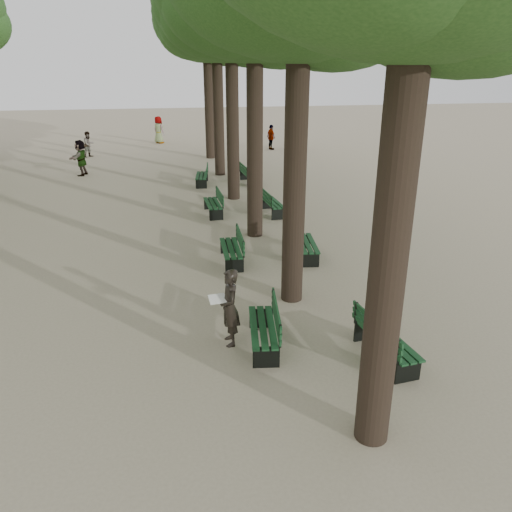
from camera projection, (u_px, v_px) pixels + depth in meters
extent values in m
plane|color=tan|center=(254.00, 373.00, 9.44)|extent=(120.00, 120.00, 0.00)
cylinder|color=#33261C|center=(394.00, 206.00, 6.51)|extent=(0.52, 0.52, 7.50)
cylinder|color=#33261C|center=(296.00, 147.00, 11.09)|extent=(0.52, 0.52, 7.50)
cylinder|color=#33261C|center=(255.00, 122.00, 15.67)|extent=(0.52, 0.52, 7.50)
cylinder|color=#33261C|center=(232.00, 109.00, 20.25)|extent=(0.52, 0.52, 7.50)
ellipsoid|color=#224E1A|center=(231.00, 0.00, 18.82)|extent=(6.00, 6.00, 4.50)
cylinder|color=#33261C|center=(218.00, 100.00, 24.83)|extent=(0.52, 0.52, 7.50)
ellipsoid|color=#224E1A|center=(216.00, 12.00, 23.40)|extent=(6.00, 6.00, 4.50)
cylinder|color=#33261C|center=(208.00, 94.00, 29.41)|extent=(0.52, 0.52, 7.50)
ellipsoid|color=#224E1A|center=(206.00, 20.00, 27.98)|extent=(6.00, 6.00, 4.50)
cube|color=black|center=(263.00, 336.00, 10.28)|extent=(0.76, 1.85, 0.45)
cube|color=#0E3319|center=(263.00, 327.00, 10.20)|extent=(0.77, 1.86, 0.04)
cube|color=#0E3319|center=(276.00, 315.00, 10.11)|extent=(0.28, 1.79, 0.40)
cube|color=black|center=(231.00, 255.00, 14.61)|extent=(0.58, 1.82, 0.45)
cube|color=#0E3319|center=(231.00, 248.00, 14.53)|extent=(0.60, 1.82, 0.04)
cube|color=#0E3319|center=(240.00, 239.00, 14.47)|extent=(0.10, 1.80, 0.40)
cube|color=black|center=(213.00, 209.00, 19.23)|extent=(0.58, 1.82, 0.45)
cube|color=#0E3319|center=(213.00, 203.00, 19.15)|extent=(0.60, 1.82, 0.04)
cube|color=#0E3319|center=(220.00, 196.00, 19.11)|extent=(0.10, 1.80, 0.40)
cube|color=black|center=(202.00, 180.00, 23.93)|extent=(0.74, 1.85, 0.45)
cube|color=#0E3319|center=(201.00, 175.00, 23.85)|extent=(0.76, 1.85, 0.04)
cube|color=#0E3319|center=(207.00, 170.00, 23.77)|extent=(0.27, 1.79, 0.40)
cube|color=black|center=(386.00, 349.00, 9.82)|extent=(0.73, 1.85, 0.45)
cube|color=#0E3319|center=(387.00, 339.00, 9.74)|extent=(0.75, 1.85, 0.04)
cube|color=#0E3319|center=(376.00, 329.00, 9.56)|extent=(0.26, 1.79, 0.40)
cube|color=black|center=(307.00, 250.00, 15.00)|extent=(0.74, 1.85, 0.45)
cube|color=#0E3319|center=(307.00, 243.00, 14.91)|extent=(0.76, 1.85, 0.04)
cube|color=#0E3319|center=(298.00, 235.00, 14.80)|extent=(0.26, 1.79, 0.40)
cube|color=black|center=(273.00, 208.00, 19.30)|extent=(0.64, 1.83, 0.45)
cube|color=#0E3319|center=(273.00, 203.00, 19.22)|extent=(0.66, 1.83, 0.04)
cube|color=#0E3319|center=(266.00, 196.00, 19.05)|extent=(0.16, 1.80, 0.40)
cube|color=black|center=(249.00, 179.00, 24.25)|extent=(0.63, 1.83, 0.45)
cube|color=#0E3319|center=(249.00, 174.00, 24.17)|extent=(0.65, 1.83, 0.04)
cube|color=#0E3319|center=(243.00, 169.00, 24.00)|extent=(0.15, 1.80, 0.40)
imported|color=black|center=(230.00, 308.00, 10.17)|extent=(0.38, 0.68, 1.65)
cube|color=white|center=(217.00, 299.00, 10.05)|extent=(0.37, 0.29, 0.12)
imported|color=#262628|center=(298.00, 139.00, 32.81)|extent=(0.35, 1.05, 1.62)
imported|color=#262628|center=(81.00, 158.00, 25.72)|extent=(0.83, 1.72, 1.82)
imported|color=#262628|center=(89.00, 144.00, 30.78)|extent=(0.74, 0.76, 1.55)
imported|color=#262628|center=(159.00, 130.00, 36.02)|extent=(0.89, 0.95, 1.90)
imported|color=#262628|center=(271.00, 137.00, 33.38)|extent=(0.59, 1.01, 1.64)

